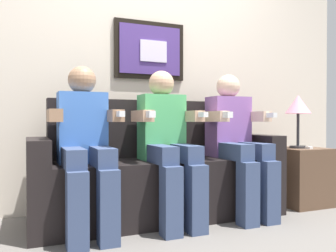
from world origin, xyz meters
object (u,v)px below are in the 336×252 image
at_px(person_on_right, 236,138).
at_px(table_lamp, 298,107).
at_px(person_in_middle, 168,139).
at_px(spare_remote_on_table, 306,147).
at_px(side_table_right, 301,176).
at_px(person_on_left, 85,141).
at_px(couch, 159,176).

relative_size(person_on_right, table_lamp, 2.41).
xyz_separation_m(person_in_middle, table_lamp, (1.25, 0.05, 0.25)).
xyz_separation_m(person_on_right, spare_remote_on_table, (0.70, -0.00, -0.10)).
bearing_deg(side_table_right, person_in_middle, -177.27).
distance_m(person_on_left, spare_remote_on_table, 1.87).
bearing_deg(person_on_left, side_table_right, 1.87).
height_order(person_in_middle, person_on_right, same).
distance_m(person_on_left, person_on_right, 1.16).
bearing_deg(person_in_middle, couch, 89.98).
distance_m(table_lamp, spare_remote_on_table, 0.35).
bearing_deg(table_lamp, person_in_middle, -177.50).
height_order(table_lamp, spare_remote_on_table, table_lamp).
bearing_deg(spare_remote_on_table, side_table_right, 82.99).
xyz_separation_m(person_on_left, person_on_right, (1.16, -0.00, 0.00)).
bearing_deg(spare_remote_on_table, table_lamp, 120.87).
relative_size(couch, person_on_right, 1.69).
height_order(couch, person_in_middle, person_in_middle).
height_order(person_in_middle, spare_remote_on_table, person_in_middle).
bearing_deg(spare_remote_on_table, person_on_right, 179.88).
xyz_separation_m(couch, person_in_middle, (-0.00, -0.17, 0.29)).
xyz_separation_m(couch, person_on_left, (-0.58, -0.17, 0.29)).
xyz_separation_m(person_in_middle, side_table_right, (1.29, 0.06, -0.36)).
bearing_deg(couch, person_on_left, -164.01).
bearing_deg(side_table_right, person_on_right, -175.02).
xyz_separation_m(couch, spare_remote_on_table, (1.28, -0.17, 0.20)).
bearing_deg(person_on_right, person_in_middle, 180.00).
relative_size(person_on_right, spare_remote_on_table, 8.54).
relative_size(couch, table_lamp, 4.08).
bearing_deg(side_table_right, couch, 175.31).
xyz_separation_m(side_table_right, table_lamp, (-0.04, -0.01, 0.61)).
relative_size(person_on_left, person_on_right, 1.00).
bearing_deg(person_in_middle, table_lamp, 2.50).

